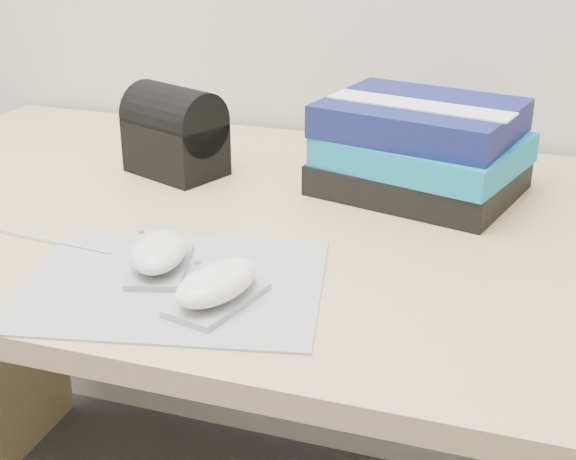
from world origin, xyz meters
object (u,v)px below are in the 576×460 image
(desk, at_px, (358,348))
(mouse_rear, at_px, (159,253))
(book_stack, at_px, (421,148))
(mouse_front, at_px, (217,285))
(pouch, at_px, (175,132))

(desk, distance_m, mouse_rear, 0.42)
(book_stack, bearing_deg, mouse_front, -109.23)
(mouse_rear, height_order, pouch, pouch)
(mouse_rear, relative_size, book_stack, 0.40)
(mouse_front, bearing_deg, desk, 75.49)
(mouse_rear, xyz_separation_m, mouse_front, (0.10, -0.06, 0.00))
(book_stack, bearing_deg, mouse_rear, -123.67)
(desk, xyz_separation_m, mouse_rear, (-0.18, -0.28, 0.26))
(desk, relative_size, book_stack, 4.92)
(mouse_rear, relative_size, pouch, 0.76)
(mouse_rear, bearing_deg, mouse_front, -29.57)
(desk, relative_size, mouse_rear, 12.22)
(desk, relative_size, pouch, 9.29)
(mouse_rear, relative_size, mouse_front, 1.01)
(mouse_front, bearing_deg, mouse_rear, 150.43)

